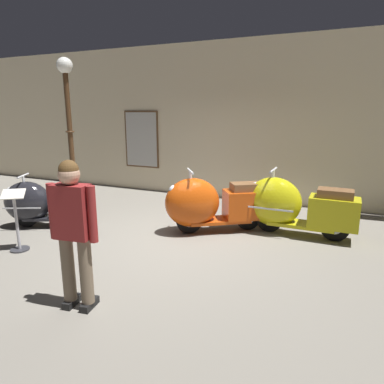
% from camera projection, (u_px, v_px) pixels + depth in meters
% --- Properties ---
extents(ground_plane, '(60.00, 60.00, 0.00)m').
position_uv_depth(ground_plane, '(172.00, 242.00, 5.63)').
color(ground_plane, slate).
extents(showroom_back_wall, '(18.00, 0.63, 3.67)m').
position_uv_depth(showroom_back_wall, '(238.00, 123.00, 8.02)').
color(showroom_back_wall, beige).
rests_on(showroom_back_wall, ground).
extents(scooter_0, '(1.64, 1.10, 0.98)m').
position_uv_depth(scooter_0, '(42.00, 203.00, 6.28)').
color(scooter_0, black).
rests_on(scooter_0, ground).
extents(scooter_1, '(1.82, 1.46, 1.13)m').
position_uv_depth(scooter_1, '(209.00, 204.00, 5.99)').
color(scooter_1, black).
rests_on(scooter_1, ground).
extents(scooter_2, '(1.86, 0.61, 1.13)m').
position_uv_depth(scooter_2, '(291.00, 206.00, 5.88)').
color(scooter_2, black).
rests_on(scooter_2, ground).
extents(lamppost, '(0.33, 0.33, 3.18)m').
position_uv_depth(lamppost, '(69.00, 119.00, 7.36)').
color(lamppost, '#472D19').
rests_on(lamppost, ground).
extents(visitor_0, '(0.55, 0.30, 1.63)m').
position_uv_depth(visitor_0, '(73.00, 226.00, 3.55)').
color(visitor_0, black).
rests_on(visitor_0, ground).
extents(info_stanchion, '(0.39, 0.37, 0.95)m').
position_uv_depth(info_stanchion, '(17.00, 226.00, 5.22)').
color(info_stanchion, '#333338').
rests_on(info_stanchion, ground).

